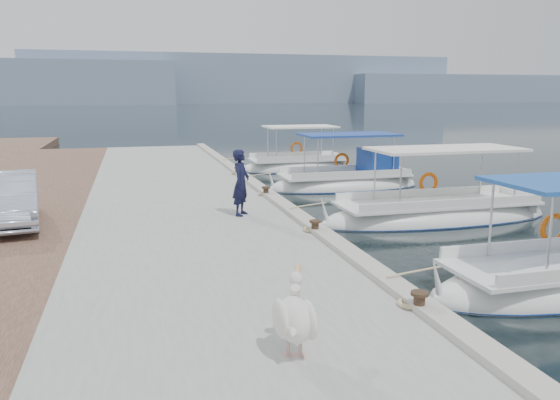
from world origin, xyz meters
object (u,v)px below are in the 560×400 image
object	(u,v)px
pelican	(295,317)
parked_car	(8,199)
fishing_caique_e	(297,168)
fishing_caique_d	(347,183)
fisherman	(241,183)
fishing_caique_c	(436,216)

from	to	relation	value
pelican	parked_car	xyz separation A→B (m)	(-5.04, 8.80, 0.14)
fishing_caique_e	parked_car	bearing A→B (deg)	-134.97
pelican	fishing_caique_d	bearing A→B (deg)	65.46
fisherman	fishing_caique_e	bearing A→B (deg)	7.39
fishing_caique_e	pelican	distance (m)	20.95
pelican	fisherman	world-z (taller)	fisherman
fishing_caique_c	fishing_caique_e	bearing A→B (deg)	94.23
pelican	fisherman	size ratio (longest dim) A/B	0.72
fishing_caique_e	parked_car	distance (m)	15.87
fishing_caique_d	fisherman	distance (m)	8.33
fishing_caique_d	pelican	xyz separation A→B (m)	(-6.56, -14.37, 0.83)
parked_car	fisherman	bearing A→B (deg)	-12.81
fishing_caique_e	fisherman	world-z (taller)	fisherman
fishing_caique_d	pelican	bearing A→B (deg)	-114.54
fishing_caique_c	pelican	xyz separation A→B (m)	(-7.02, -8.21, 0.90)
fishing_caique_e	fisherman	bearing A→B (deg)	-113.99
pelican	fishing_caique_c	bearing A→B (deg)	49.45
fishing_caique_e	parked_car	xyz separation A→B (m)	(-11.19, -11.21, 1.04)
fishing_caique_d	pelican	size ratio (longest dim) A/B	4.91
fishing_caique_c	fishing_caique_e	size ratio (longest dim) A/B	1.30
fishing_caique_e	parked_car	world-z (taller)	fishing_caique_e
fishing_caique_c	parked_car	world-z (taller)	fishing_caique_c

